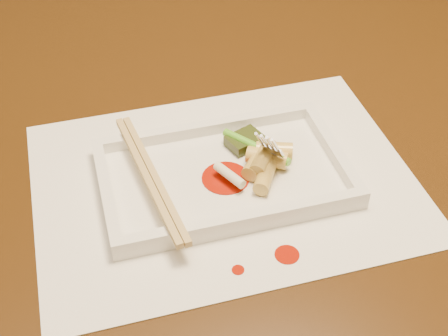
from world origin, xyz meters
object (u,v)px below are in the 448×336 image
object	(u,v)px
table	(140,199)
plate_base	(224,178)
fork	(285,98)
placemat	(224,181)
chopstick_a	(146,177)

from	to	relation	value
table	plate_base	size ratio (longest dim) A/B	5.38
table	fork	distance (m)	0.25
placemat	plate_base	size ratio (longest dim) A/B	1.54
chopstick_a	fork	size ratio (longest dim) A/B	1.43
plate_base	fork	distance (m)	0.11
table	placemat	world-z (taller)	placemat
placemat	chopstick_a	world-z (taller)	chopstick_a
plate_base	placemat	bearing A→B (deg)	90.00
plate_base	fork	bearing A→B (deg)	14.42
fork	chopstick_a	bearing A→B (deg)	-173.25
placemat	fork	world-z (taller)	fork
table	chopstick_a	xyz separation A→B (m)	(0.00, -0.10, 0.13)
placemat	plate_base	xyz separation A→B (m)	(0.00, -0.00, 0.00)
placemat	fork	xyz separation A→B (m)	(0.07, 0.02, 0.08)
plate_base	table	bearing A→B (deg)	129.51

